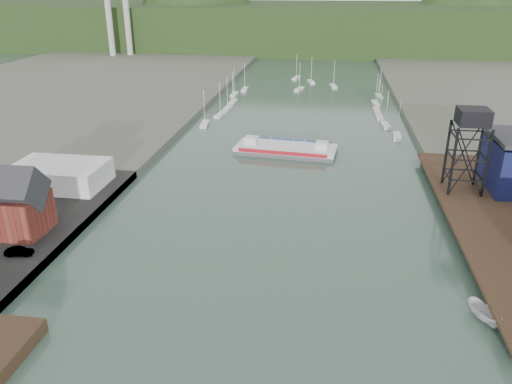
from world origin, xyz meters
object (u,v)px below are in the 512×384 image
(harbor_building, at_px, (7,206))
(lift_tower, at_px, (472,122))
(motorboat, at_px, (484,314))
(chain_ferry, at_px, (286,149))

(harbor_building, bearing_deg, lift_tower, 19.98)
(harbor_building, xyz_separation_m, motorboat, (71.43, -11.29, -5.00))
(chain_ferry, height_order, motorboat, chain_ferry)
(lift_tower, bearing_deg, harbor_building, -160.02)
(lift_tower, height_order, motorboat, lift_tower)
(harbor_building, distance_m, lift_tower, 82.49)
(harbor_building, distance_m, motorboat, 72.49)
(lift_tower, relative_size, chain_ferry, 0.63)
(lift_tower, bearing_deg, motorboat, -98.07)
(lift_tower, xyz_separation_m, motorboat, (-5.57, -39.29, -14.56))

